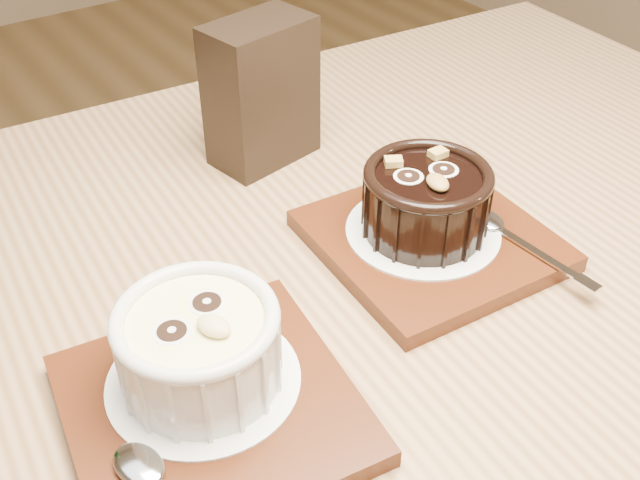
# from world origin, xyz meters

# --- Properties ---
(table) EXTENTS (1.26, 0.89, 0.75)m
(table) POSITION_xyz_m (-0.05, -0.20, 0.66)
(table) COLOR brown
(table) RESTS_ON ground
(tray_left) EXTENTS (0.20, 0.20, 0.01)m
(tray_left) POSITION_xyz_m (-0.16, -0.26, 0.76)
(tray_left) COLOR #491E0C
(tray_left) RESTS_ON table
(doily_left) EXTENTS (0.13, 0.13, 0.00)m
(doily_left) POSITION_xyz_m (-0.16, -0.25, 0.77)
(doily_left) COLOR white
(doily_left) RESTS_ON tray_left
(ramekin_white) EXTENTS (0.11, 0.11, 0.06)m
(ramekin_white) POSITION_xyz_m (-0.16, -0.25, 0.80)
(ramekin_white) COLOR silver
(ramekin_white) RESTS_ON doily_left
(tray_right) EXTENTS (0.19, 0.19, 0.01)m
(tray_right) POSITION_xyz_m (0.08, -0.21, 0.76)
(tray_right) COLOR #491E0C
(tray_right) RESTS_ON table
(doily_right) EXTENTS (0.13, 0.13, 0.00)m
(doily_right) POSITION_xyz_m (0.07, -0.20, 0.77)
(doily_right) COLOR white
(doily_right) RESTS_ON tray_right
(ramekin_dark) EXTENTS (0.11, 0.11, 0.06)m
(ramekin_dark) POSITION_xyz_m (0.07, -0.20, 0.80)
(ramekin_dark) COLOR black
(ramekin_dark) RESTS_ON doily_right
(spoon_right) EXTENTS (0.03, 0.14, 0.01)m
(spoon_right) POSITION_xyz_m (0.13, -0.26, 0.77)
(spoon_right) COLOR #B7BAC0
(spoon_right) RESTS_ON tray_right
(condiment_stand) EXTENTS (0.11, 0.08, 0.14)m
(condiment_stand) POSITION_xyz_m (0.04, -0.00, 0.82)
(condiment_stand) COLOR black
(condiment_stand) RESTS_ON table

